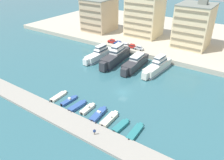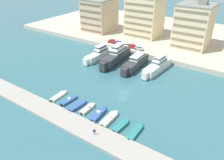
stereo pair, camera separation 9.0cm
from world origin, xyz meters
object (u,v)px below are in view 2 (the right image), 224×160
at_px(motorboat_teal_mid_right, 121,126).
at_px(motorboat_cream_center_left, 87,109).
at_px(car_red_center_left, 132,46).
at_px(pedestrian_near_edge, 94,131).
at_px(motorboat_blue_mid_left, 77,106).
at_px(motorboat_blue_center, 98,114).
at_px(motorboat_teal_right, 135,132).
at_px(car_red_far_left, 112,41).
at_px(yacht_charcoal_mid_left, 135,63).
at_px(motorboat_cream_far_left, 59,96).
at_px(car_silver_center, 139,48).
at_px(car_blue_left, 119,43).
at_px(yacht_white_far_left, 99,54).
at_px(car_white_mid_left, 126,45).
at_px(motorboat_cream_center_right, 109,119).
at_px(yacht_charcoal_left, 116,56).
at_px(yacht_ivory_center_left, 158,66).
at_px(motorboat_blue_left, 69,101).

bearing_deg(motorboat_teal_mid_right, motorboat_cream_center_left, 175.84).
distance_m(car_red_center_left, pedestrian_near_edge, 56.37).
xyz_separation_m(motorboat_blue_mid_left, motorboat_blue_center, (7.41, 0.32, 0.06)).
distance_m(motorboat_teal_mid_right, motorboat_teal_right, 4.09).
bearing_deg(motorboat_blue_mid_left, car_red_far_left, 112.51).
bearing_deg(motorboat_teal_mid_right, car_red_far_left, 126.20).
relative_size(yacht_charcoal_mid_left, motorboat_cream_far_left, 2.84).
xyz_separation_m(motorboat_blue_mid_left, car_silver_center, (-4.34, 46.03, 2.53)).
bearing_deg(motorboat_teal_mid_right, car_blue_left, 123.19).
xyz_separation_m(yacht_white_far_left, motorboat_cream_far_left, (7.58, -31.11, -1.67)).
height_order(motorboat_cream_far_left, motorboat_cream_center_left, motorboat_cream_center_left).
bearing_deg(pedestrian_near_edge, car_white_mid_left, 113.58).
relative_size(motorboat_cream_far_left, pedestrian_near_edge, 3.80).
distance_m(motorboat_blue_mid_left, motorboat_cream_center_right, 11.03).
height_order(yacht_white_far_left, motorboat_teal_mid_right, yacht_white_far_left).
bearing_deg(motorboat_cream_far_left, motorboat_cream_center_left, -0.55).
bearing_deg(yacht_white_far_left, yacht_charcoal_left, 6.19).
bearing_deg(yacht_charcoal_left, yacht_charcoal_mid_left, -1.03).
distance_m(yacht_white_far_left, motorboat_teal_right, 47.42).
bearing_deg(motorboat_cream_center_left, yacht_charcoal_left, 109.66).
distance_m(motorboat_cream_far_left, car_red_center_left, 45.54).
bearing_deg(motorboat_blue_mid_left, motorboat_cream_center_right, 1.99).
relative_size(yacht_white_far_left, yacht_ivory_center_left, 0.96).
distance_m(motorboat_blue_left, car_silver_center, 45.33).
height_order(yacht_charcoal_mid_left, motorboat_teal_mid_right, yacht_charcoal_mid_left).
distance_m(motorboat_cream_far_left, motorboat_cream_center_right, 19.43).
height_order(motorboat_blue_mid_left, motorboat_cream_center_right, motorboat_cream_center_right).
xyz_separation_m(motorboat_blue_left, car_blue_left, (-11.52, 45.64, 2.57)).
xyz_separation_m(motorboat_cream_far_left, motorboat_teal_mid_right, (23.37, -0.96, 0.09)).
bearing_deg(motorboat_teal_right, motorboat_cream_center_left, 177.47).
relative_size(yacht_white_far_left, motorboat_blue_mid_left, 2.71).
bearing_deg(car_silver_center, car_red_center_left, 176.81).
xyz_separation_m(yacht_ivory_center_left, car_blue_left, (-25.09, 11.86, 0.84)).
bearing_deg(motorboat_teal_mid_right, motorboat_teal_right, 2.10).
bearing_deg(motorboat_blue_center, motorboat_cream_center_left, 175.33).
xyz_separation_m(motorboat_blue_mid_left, car_red_center_left, (-8.08, 46.24, 2.53)).
bearing_deg(car_white_mid_left, motorboat_cream_center_right, -63.83).
height_order(motorboat_cream_center_left, motorboat_blue_center, motorboat_cream_center_left).
bearing_deg(car_red_center_left, motorboat_cream_center_right, -67.38).
xyz_separation_m(motorboat_cream_center_right, car_white_mid_left, (-22.43, 45.65, 2.46)).
bearing_deg(motorboat_cream_center_right, motorboat_teal_mid_right, -8.24).
height_order(motorboat_blue_center, car_red_far_left, car_red_far_left).
bearing_deg(yacht_charcoal_mid_left, car_blue_left, 140.16).
bearing_deg(yacht_ivory_center_left, motorboat_blue_left, -111.90).
xyz_separation_m(motorboat_teal_mid_right, pedestrian_near_edge, (-3.41, -6.40, 1.34)).
bearing_deg(motorboat_cream_far_left, motorboat_blue_center, -1.62).
xyz_separation_m(motorboat_blue_mid_left, car_red_far_left, (-19.35, 46.70, 2.53)).
distance_m(yacht_white_far_left, yacht_charcoal_left, 7.92).
bearing_deg(car_white_mid_left, motorboat_cream_far_left, -86.20).
height_order(motorboat_cream_far_left, car_red_center_left, car_red_center_left).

